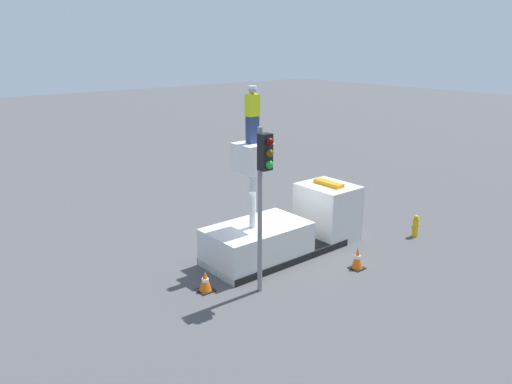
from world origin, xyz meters
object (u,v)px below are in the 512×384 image
object	(u,v)px
traffic_light_pole	(263,179)
fire_hydrant	(415,226)
traffic_cone_curbside	(357,258)
bucket_truck	(287,228)
worker	(252,115)
traffic_cone_rear	(205,281)

from	to	relation	value
traffic_light_pole	fire_hydrant	xyz separation A→B (m)	(7.25, -0.30, -3.04)
traffic_light_pole	traffic_cone_curbside	bearing A→B (deg)	-11.98
bucket_truck	worker	size ratio (longest dim) A/B	3.40
worker	traffic_light_pole	bearing A→B (deg)	-120.49
worker	traffic_cone_curbside	bearing A→B (deg)	-46.48
worker	bucket_truck	bearing A→B (deg)	0.00
traffic_light_pole	traffic_cone_curbside	xyz separation A→B (m)	(3.39, -0.72, -3.10)
traffic_light_pole	traffic_cone_rear	xyz separation A→B (m)	(-1.26, 1.14, -3.15)
bucket_truck	worker	distance (m)	4.34
bucket_truck	traffic_light_pole	world-z (taller)	traffic_light_pole
bucket_truck	fire_hydrant	xyz separation A→B (m)	(4.70, -2.05, -0.44)
worker	fire_hydrant	size ratio (longest dim) A/B	2.05
bucket_truck	traffic_light_pole	size ratio (longest dim) A/B	1.22
bucket_truck	worker	world-z (taller)	worker
fire_hydrant	traffic_cone_rear	world-z (taller)	fire_hydrant
traffic_light_pole	traffic_cone_curbside	size ratio (longest dim) A/B	6.54
bucket_truck	traffic_cone_rear	bearing A→B (deg)	-170.79
traffic_cone_rear	traffic_cone_curbside	world-z (taller)	traffic_cone_curbside
worker	traffic_light_pole	size ratio (longest dim) A/B	0.36
fire_hydrant	traffic_cone_curbside	distance (m)	3.89
traffic_light_pole	bucket_truck	bearing A→B (deg)	34.54
traffic_cone_rear	bucket_truck	bearing A→B (deg)	9.21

